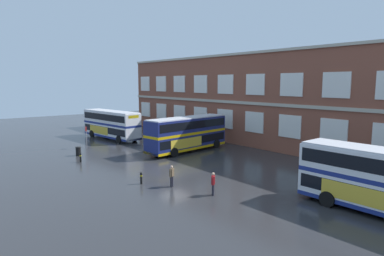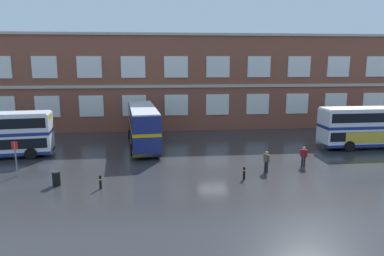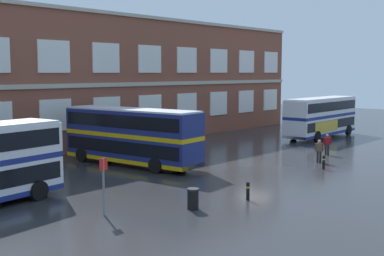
{
  "view_description": "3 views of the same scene",
  "coord_description": "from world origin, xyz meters",
  "px_view_note": "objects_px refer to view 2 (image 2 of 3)",
  "views": [
    {
      "loc": [
        24.36,
        -17.84,
        8.14
      ],
      "look_at": [
        -3.69,
        5.03,
        3.16
      ],
      "focal_mm": 31.14,
      "sensor_mm": 36.0,
      "label": 1
    },
    {
      "loc": [
        -4.59,
        -29.23,
        8.76
      ],
      "look_at": [
        -1.61,
        2.13,
        2.64
      ],
      "focal_mm": 33.06,
      "sensor_mm": 36.0,
      "label": 2
    },
    {
      "loc": [
        -29.41,
        -20.51,
        6.63
      ],
      "look_at": [
        -1.36,
        4.92,
        2.39
      ],
      "focal_mm": 46.52,
      "sensor_mm": 36.0,
      "label": 3
    }
  ],
  "objects_px": {
    "second_passenger": "(304,156)",
    "safety_bollard_west": "(244,173)",
    "station_litter_bin": "(56,178)",
    "waiting_passenger": "(266,161)",
    "double_decker_far": "(375,126)",
    "safety_bollard_east": "(100,182)",
    "double_decker_middle": "(143,126)",
    "bus_stand_flag": "(15,155)"
  },
  "relations": [
    {
      "from": "second_passenger",
      "to": "safety_bollard_east",
      "type": "bearing_deg",
      "value": -166.99
    },
    {
      "from": "double_decker_middle",
      "to": "safety_bollard_west",
      "type": "height_order",
      "value": "double_decker_middle"
    },
    {
      "from": "station_litter_bin",
      "to": "safety_bollard_east",
      "type": "xyz_separation_m",
      "value": [
        3.2,
        -0.97,
        -0.03
      ]
    },
    {
      "from": "safety_bollard_east",
      "to": "double_decker_middle",
      "type": "bearing_deg",
      "value": 78.42
    },
    {
      "from": "second_passenger",
      "to": "safety_bollard_west",
      "type": "relative_size",
      "value": 1.79
    },
    {
      "from": "second_passenger",
      "to": "safety_bollard_west",
      "type": "height_order",
      "value": "second_passenger"
    },
    {
      "from": "double_decker_middle",
      "to": "station_litter_bin",
      "type": "height_order",
      "value": "double_decker_middle"
    },
    {
      "from": "second_passenger",
      "to": "station_litter_bin",
      "type": "bearing_deg",
      "value": -171.91
    },
    {
      "from": "double_decker_middle",
      "to": "station_litter_bin",
      "type": "xyz_separation_m",
      "value": [
        -5.66,
        -11.04,
        -1.63
      ]
    },
    {
      "from": "safety_bollard_east",
      "to": "safety_bollard_west",
      "type": "bearing_deg",
      "value": 5.81
    },
    {
      "from": "station_litter_bin",
      "to": "waiting_passenger",
      "type": "bearing_deg",
      "value": 5.72
    },
    {
      "from": "waiting_passenger",
      "to": "second_passenger",
      "type": "bearing_deg",
      "value": 18.21
    },
    {
      "from": "safety_bollard_east",
      "to": "bus_stand_flag",
      "type": "bearing_deg",
      "value": 153.73
    },
    {
      "from": "bus_stand_flag",
      "to": "safety_bollard_east",
      "type": "distance_m",
      "value": 7.63
    },
    {
      "from": "bus_stand_flag",
      "to": "station_litter_bin",
      "type": "xyz_separation_m",
      "value": [
        3.56,
        -2.37,
        -1.12
      ]
    },
    {
      "from": "double_decker_far",
      "to": "waiting_passenger",
      "type": "xyz_separation_m",
      "value": [
        -13.19,
        -6.8,
        -1.22
      ]
    },
    {
      "from": "double_decker_far",
      "to": "safety_bollard_west",
      "type": "xyz_separation_m",
      "value": [
        -15.33,
        -8.29,
        -1.66
      ]
    },
    {
      "from": "station_litter_bin",
      "to": "safety_bollard_west",
      "type": "xyz_separation_m",
      "value": [
        13.52,
        0.08,
        -0.03
      ]
    },
    {
      "from": "station_litter_bin",
      "to": "safety_bollard_east",
      "type": "bearing_deg",
      "value": -16.78
    },
    {
      "from": "bus_stand_flag",
      "to": "safety_bollard_east",
      "type": "bearing_deg",
      "value": -26.27
    },
    {
      "from": "station_litter_bin",
      "to": "double_decker_middle",
      "type": "bearing_deg",
      "value": 62.83
    },
    {
      "from": "double_decker_far",
      "to": "station_litter_bin",
      "type": "height_order",
      "value": "double_decker_far"
    },
    {
      "from": "double_decker_middle",
      "to": "waiting_passenger",
      "type": "bearing_deg",
      "value": -43.43
    },
    {
      "from": "double_decker_middle",
      "to": "bus_stand_flag",
      "type": "bearing_deg",
      "value": -136.79
    },
    {
      "from": "waiting_passenger",
      "to": "second_passenger",
      "type": "height_order",
      "value": "same"
    },
    {
      "from": "bus_stand_flag",
      "to": "safety_bollard_west",
      "type": "bearing_deg",
      "value": -7.63
    },
    {
      "from": "double_decker_middle",
      "to": "waiting_passenger",
      "type": "relative_size",
      "value": 6.6
    },
    {
      "from": "double_decker_far",
      "to": "safety_bollard_east",
      "type": "height_order",
      "value": "double_decker_far"
    },
    {
      "from": "station_litter_bin",
      "to": "safety_bollard_west",
      "type": "height_order",
      "value": "station_litter_bin"
    },
    {
      "from": "double_decker_middle",
      "to": "safety_bollard_west",
      "type": "bearing_deg",
      "value": -54.34
    },
    {
      "from": "second_passenger",
      "to": "waiting_passenger",
      "type": "bearing_deg",
      "value": -161.79
    },
    {
      "from": "double_decker_middle",
      "to": "safety_bollard_east",
      "type": "distance_m",
      "value": 12.36
    },
    {
      "from": "safety_bollard_west",
      "to": "waiting_passenger",
      "type": "bearing_deg",
      "value": 34.75
    },
    {
      "from": "bus_stand_flag",
      "to": "safety_bollard_west",
      "type": "height_order",
      "value": "bus_stand_flag"
    },
    {
      "from": "waiting_passenger",
      "to": "station_litter_bin",
      "type": "height_order",
      "value": "waiting_passenger"
    },
    {
      "from": "double_decker_far",
      "to": "safety_bollard_west",
      "type": "relative_size",
      "value": 11.63
    },
    {
      "from": "bus_stand_flag",
      "to": "station_litter_bin",
      "type": "distance_m",
      "value": 4.42
    },
    {
      "from": "double_decker_far",
      "to": "safety_bollard_west",
      "type": "height_order",
      "value": "double_decker_far"
    },
    {
      "from": "waiting_passenger",
      "to": "safety_bollard_east",
      "type": "relative_size",
      "value": 1.79
    },
    {
      "from": "double_decker_middle",
      "to": "safety_bollard_east",
      "type": "height_order",
      "value": "double_decker_middle"
    },
    {
      "from": "double_decker_far",
      "to": "bus_stand_flag",
      "type": "distance_m",
      "value": 32.96
    },
    {
      "from": "second_passenger",
      "to": "safety_bollard_west",
      "type": "bearing_deg",
      "value": -154.96
    }
  ]
}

